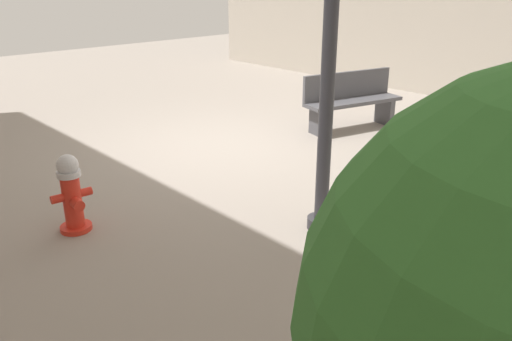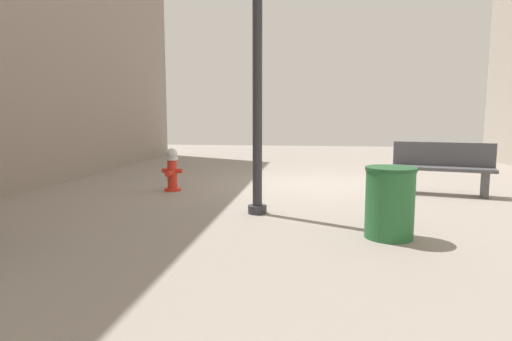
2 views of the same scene
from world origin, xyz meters
name	(u,v)px [view 1 (image 1 of 2)]	position (x,y,z in m)	size (l,w,h in m)	color
ground_plane	(220,146)	(0.00, 0.00, 0.00)	(23.40, 23.40, 0.00)	gray
fire_hydrant	(72,194)	(2.84, 1.11, 0.41)	(0.42, 0.39, 0.82)	red
bench_near	(351,100)	(-2.22, 0.77, 0.50)	(1.81, 0.86, 0.95)	#4C4C51
trash_bin	(499,176)	(-0.76, 3.86, 0.42)	(0.59, 0.59, 0.84)	#266633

